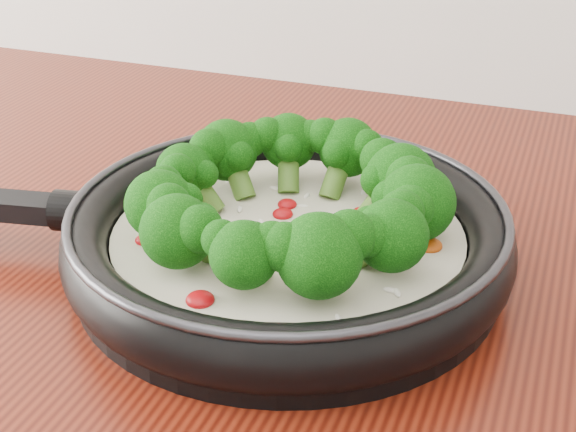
% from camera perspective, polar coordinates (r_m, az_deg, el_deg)
% --- Properties ---
extents(skillet, '(0.58, 0.41, 0.10)m').
position_cam_1_polar(skillet, '(0.64, -0.12, -0.87)').
color(skillet, black).
rests_on(skillet, counter).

